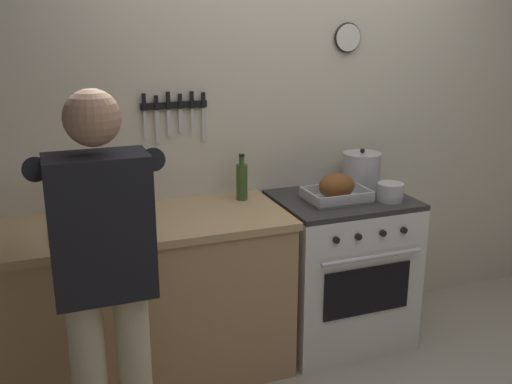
# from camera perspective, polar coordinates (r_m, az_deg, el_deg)

# --- Properties ---
(wall_back) EXTENTS (6.00, 0.13, 2.60)m
(wall_back) POSITION_cam_1_polar(r_m,az_deg,el_deg) (3.57, 2.73, 6.86)
(wall_back) COLOR beige
(wall_back) RESTS_ON ground
(counter_block) EXTENTS (2.03, 0.65, 0.90)m
(counter_block) POSITION_cam_1_polar(r_m,az_deg,el_deg) (3.21, -15.32, -10.76)
(counter_block) COLOR tan
(counter_block) RESTS_ON ground
(stove) EXTENTS (0.76, 0.67, 0.90)m
(stove) POSITION_cam_1_polar(r_m,az_deg,el_deg) (3.60, 8.11, -7.39)
(stove) COLOR white
(stove) RESTS_ON ground
(person_cook) EXTENTS (0.51, 0.63, 1.66)m
(person_cook) POSITION_cam_1_polar(r_m,az_deg,el_deg) (2.39, -14.53, -7.34)
(person_cook) COLOR #C6B793
(person_cook) RESTS_ON ground
(roasting_pan) EXTENTS (0.35, 0.26, 0.16)m
(roasting_pan) POSITION_cam_1_polar(r_m,az_deg,el_deg) (3.36, 7.81, 0.28)
(roasting_pan) COLOR #B7B7BC
(roasting_pan) RESTS_ON stove
(stock_pot) EXTENTS (0.23, 0.23, 0.25)m
(stock_pot) POSITION_cam_1_polar(r_m,az_deg,el_deg) (3.60, 10.18, 2.01)
(stock_pot) COLOR #B7B7BC
(stock_pot) RESTS_ON stove
(saucepan) EXTENTS (0.15, 0.15, 0.10)m
(saucepan) POSITION_cam_1_polar(r_m,az_deg,el_deg) (3.42, 12.88, -0.01)
(saucepan) COLOR #B7B7BC
(saucepan) RESTS_ON stove
(cutting_board) EXTENTS (0.36, 0.24, 0.02)m
(cutting_board) POSITION_cam_1_polar(r_m,az_deg,el_deg) (2.94, -15.85, -3.78)
(cutting_board) COLOR tan
(cutting_board) RESTS_ON counter_block
(bottle_soy_sauce) EXTENTS (0.05, 0.05, 0.19)m
(bottle_soy_sauce) POSITION_cam_1_polar(r_m,az_deg,el_deg) (3.20, -17.19, -0.91)
(bottle_soy_sauce) COLOR black
(bottle_soy_sauce) RESTS_ON counter_block
(bottle_wine_red) EXTENTS (0.07, 0.07, 0.30)m
(bottle_wine_red) POSITION_cam_1_polar(r_m,az_deg,el_deg) (3.16, -13.12, 0.05)
(bottle_wine_red) COLOR #47141E
(bottle_wine_red) RESTS_ON counter_block
(bottle_dish_soap) EXTENTS (0.06, 0.06, 0.23)m
(bottle_dish_soap) POSITION_cam_1_polar(r_m,az_deg,el_deg) (3.20, -10.38, -0.16)
(bottle_dish_soap) COLOR #338CCC
(bottle_dish_soap) RESTS_ON counter_block
(bottle_olive_oil) EXTENTS (0.06, 0.06, 0.26)m
(bottle_olive_oil) POSITION_cam_1_polar(r_m,az_deg,el_deg) (3.34, -1.38, 1.09)
(bottle_olive_oil) COLOR #385623
(bottle_olive_oil) RESTS_ON counter_block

